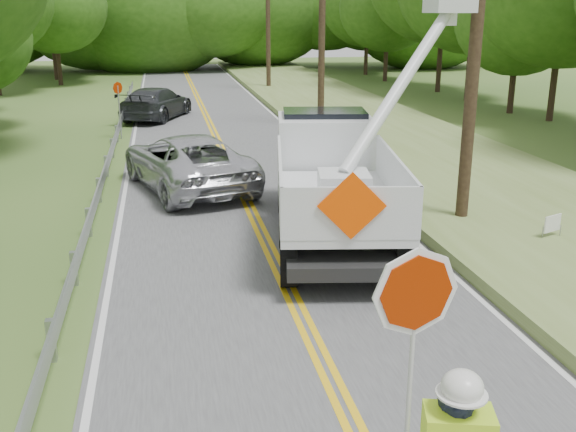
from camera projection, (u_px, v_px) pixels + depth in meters
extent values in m
cube|color=#4A4A4C|center=(239.00, 186.00, 20.32)|extent=(7.20, 96.00, 0.02)
cube|color=yellow|center=(236.00, 186.00, 20.30)|extent=(0.12, 96.00, 0.00)
cube|color=yellow|center=(242.00, 185.00, 20.34)|extent=(0.12, 96.00, 0.00)
cube|color=silver|center=(125.00, 191.00, 19.70)|extent=(0.12, 96.00, 0.00)
cube|color=silver|center=(347.00, 180.00, 20.94)|extent=(0.12, 96.00, 0.00)
cube|color=#9D9EA5|center=(51.00, 340.00, 10.11)|extent=(0.12, 0.14, 0.70)
cube|color=#9D9EA5|center=(74.00, 269.00, 12.92)|extent=(0.12, 0.14, 0.70)
cube|color=#9D9EA5|center=(89.00, 222.00, 15.73)|extent=(0.12, 0.14, 0.70)
cube|color=#9D9EA5|center=(99.00, 190.00, 18.55)|extent=(0.12, 0.14, 0.70)
cube|color=#9D9EA5|center=(106.00, 166.00, 21.36)|extent=(0.12, 0.14, 0.70)
cube|color=#9D9EA5|center=(112.00, 148.00, 24.17)|extent=(0.12, 0.14, 0.70)
cube|color=#9D9EA5|center=(117.00, 134.00, 26.98)|extent=(0.12, 0.14, 0.70)
cube|color=#9D9EA5|center=(120.00, 122.00, 29.79)|extent=(0.12, 0.14, 0.70)
cube|color=#9D9EA5|center=(123.00, 112.00, 32.60)|extent=(0.12, 0.14, 0.70)
cube|color=#9D9EA5|center=(126.00, 104.00, 35.41)|extent=(0.12, 0.14, 0.70)
cube|color=#9D9EA5|center=(128.00, 97.00, 38.22)|extent=(0.12, 0.14, 0.70)
cube|color=#9D9EA5|center=(130.00, 91.00, 41.03)|extent=(0.12, 0.14, 0.70)
cube|color=#9D9EA5|center=(107.00, 166.00, 20.36)|extent=(0.05, 48.00, 0.34)
cylinder|color=black|center=(477.00, 20.00, 15.04)|extent=(0.30, 0.30, 10.00)
cylinder|color=black|center=(322.00, 15.00, 29.10)|extent=(0.30, 0.30, 10.00)
cylinder|color=black|center=(268.00, 13.00, 43.15)|extent=(0.30, 0.30, 10.00)
cube|color=olive|center=(454.00, 171.00, 21.56)|extent=(7.00, 96.00, 0.30)
cylinder|color=#332319|center=(59.00, 63.00, 47.15)|extent=(0.32, 0.32, 3.19)
ellipsoid|color=#274F12|center=(53.00, 6.00, 45.98)|extent=(7.45, 7.45, 6.55)
cylinder|color=#332319|center=(55.00, 57.00, 50.79)|extent=(0.32, 0.32, 3.49)
cylinder|color=#332319|center=(553.00, 84.00, 31.77)|extent=(0.32, 0.32, 3.60)
cylinder|color=#332319|center=(512.00, 87.00, 34.31)|extent=(0.32, 0.32, 2.78)
ellipsoid|color=#274F12|center=(519.00, 19.00, 33.29)|extent=(6.48, 6.48, 5.70)
cylinder|color=#332319|center=(469.00, 68.00, 38.90)|extent=(0.32, 0.32, 3.88)
cylinder|color=#332319|center=(440.00, 59.00, 43.09)|extent=(0.32, 0.32, 4.22)
cylinder|color=#332319|center=(386.00, 60.00, 49.81)|extent=(0.32, 0.32, 3.12)
ellipsoid|color=#274F12|center=(388.00, 8.00, 48.66)|extent=(7.28, 7.28, 6.40)
cylinder|color=#332319|center=(366.00, 55.00, 54.84)|extent=(0.32, 0.32, 3.22)
ellipsoid|color=#274F12|center=(368.00, 6.00, 53.66)|extent=(7.52, 7.52, 6.62)
ellipsoid|color=#274F12|center=(40.00, 6.00, 57.04)|extent=(9.87, 7.41, 7.41)
ellipsoid|color=#274F12|center=(96.00, 6.00, 57.09)|extent=(14.52, 10.89, 10.89)
ellipsoid|color=#274F12|center=(147.00, 6.00, 57.63)|extent=(16.68, 12.51, 12.51)
ellipsoid|color=#274F12|center=(211.00, 6.00, 56.97)|extent=(11.66, 8.75, 8.75)
ellipsoid|color=#274F12|center=(257.00, 7.00, 60.98)|extent=(14.68, 11.01, 11.01)
ellipsoid|color=#274F12|center=(327.00, 7.00, 61.38)|extent=(10.67, 8.00, 8.00)
ellipsoid|color=#274F12|center=(370.00, 7.00, 61.25)|extent=(10.74, 8.06, 8.06)
ellipsoid|color=#274F12|center=(426.00, 7.00, 60.20)|extent=(15.49, 11.62, 11.62)
ellipsoid|color=silver|center=(462.00, 387.00, 5.76)|extent=(0.38, 0.38, 0.30)
cylinder|color=#952000|center=(416.00, 292.00, 5.59)|extent=(0.81, 0.13, 0.81)
cylinder|color=black|center=(289.00, 260.00, 12.81)|extent=(0.50, 1.10, 1.06)
cylinder|color=black|center=(401.00, 259.00, 12.85)|extent=(0.50, 1.10, 1.06)
cylinder|color=black|center=(286.00, 225.00, 14.90)|extent=(0.50, 1.10, 1.06)
cylinder|color=black|center=(383.00, 224.00, 14.95)|extent=(0.50, 1.10, 1.06)
cylinder|color=black|center=(284.00, 193.00, 17.53)|extent=(0.50, 1.10, 1.06)
cylinder|color=black|center=(366.00, 192.00, 17.58)|extent=(0.50, 1.10, 1.06)
cube|color=black|center=(334.00, 217.00, 15.22)|extent=(3.45, 7.33, 0.28)
cube|color=silver|center=(337.00, 204.00, 14.32)|extent=(3.34, 5.41, 0.24)
cube|color=silver|center=(280.00, 179.00, 14.13)|extent=(0.91, 5.00, 0.99)
cube|color=silver|center=(395.00, 179.00, 14.18)|extent=(0.91, 5.00, 0.99)
cube|color=silver|center=(351.00, 214.00, 11.76)|extent=(2.51, 0.49, 0.99)
cube|color=silver|center=(324.00, 153.00, 17.79)|extent=(2.79, 2.47, 1.98)
cube|color=black|center=(324.00, 125.00, 17.79)|extent=(2.41, 1.78, 0.83)
cube|color=silver|center=(344.00, 194.00, 13.00)|extent=(1.14, 1.14, 0.88)
cube|color=#FF4900|center=(352.00, 206.00, 11.64)|extent=(1.23, 0.25, 1.25)
imported|color=silver|center=(187.00, 161.00, 19.79)|extent=(4.29, 6.50, 1.66)
imported|color=#323539|center=(156.00, 103.00, 32.60)|extent=(4.05, 5.79, 1.56)
cylinder|color=#9D9EA5|center=(120.00, 112.00, 27.47)|extent=(0.06, 0.06, 2.23)
cylinder|color=#952000|center=(118.00, 88.00, 27.17)|extent=(0.37, 0.38, 0.51)
cube|color=white|center=(553.00, 223.00, 14.83)|extent=(0.52, 0.23, 0.39)
cylinder|color=#9D9EA5|center=(542.00, 238.00, 14.89)|extent=(0.02, 0.02, 0.55)
cylinder|color=#9D9EA5|center=(560.00, 237.00, 14.97)|extent=(0.02, 0.02, 0.55)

